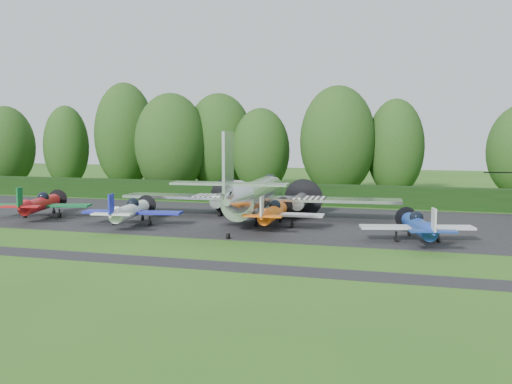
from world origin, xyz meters
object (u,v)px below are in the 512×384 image
(light_plane_red, at_px, (40,204))
(light_plane_white, at_px, (130,211))
(light_plane_blue, at_px, (419,226))
(transport_plane, at_px, (255,195))
(light_plane_orange, at_px, (273,213))

(light_plane_red, distance_m, light_plane_white, 9.01)
(light_plane_red, relative_size, light_plane_blue, 1.08)
(light_plane_white, bearing_deg, light_plane_blue, 6.76)
(light_plane_red, height_order, light_plane_white, light_plane_red)
(light_plane_red, relative_size, light_plane_white, 1.03)
(transport_plane, relative_size, light_plane_white, 2.90)
(light_plane_blue, bearing_deg, light_plane_white, -168.29)
(light_plane_red, bearing_deg, light_plane_orange, 17.77)
(light_plane_white, height_order, light_plane_orange, light_plane_white)
(transport_plane, xyz_separation_m, light_plane_red, (-16.93, -4.04, -0.80))
(transport_plane, xyz_separation_m, light_plane_orange, (2.36, -3.19, -0.87))
(transport_plane, bearing_deg, light_plane_white, -141.60)
(light_plane_red, xyz_separation_m, light_plane_blue, (29.55, -2.18, -0.09))
(light_plane_red, relative_size, light_plane_orange, 1.06)
(light_plane_red, distance_m, light_plane_blue, 29.63)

